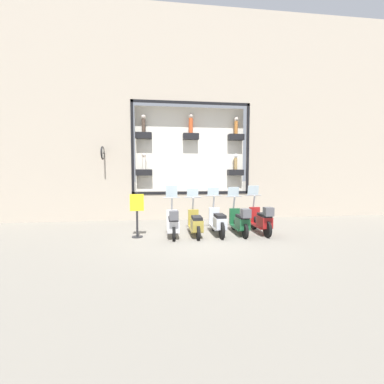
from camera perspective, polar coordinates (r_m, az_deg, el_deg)
The scene contains 8 objects.
ground_plane at distance 8.57m, azimuth 2.74°, elevation -10.00°, with size 120.00×120.00×0.00m, color gray.
building_facade at distance 12.19m, azimuth -0.20°, elevation 17.03°, with size 1.20×36.00×9.46m.
scooter_red_0 at distance 9.21m, azimuth 15.24°, elevation -6.05°, with size 1.81×0.61×1.64m.
scooter_green_1 at distance 8.94m, azimuth 10.70°, elevation -6.43°, with size 1.80×0.60×1.59m.
scooter_silver_2 at distance 8.81m, azimuth 5.79°, elevation -6.65°, with size 1.81×0.60×1.58m.
scooter_olive_3 at distance 8.67m, azimuth 0.83°, elevation -7.04°, with size 1.79×0.60×1.54m.
scooter_white_4 at distance 8.53m, azimuth -4.24°, elevation -6.92°, with size 1.79×0.60×1.67m.
shop_sign_post at distance 8.60m, azimuth -12.12°, elevation -4.72°, with size 0.36×0.45×1.47m.
Camera 1 is at (-8.19, 1.42, 2.09)m, focal length 24.00 mm.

